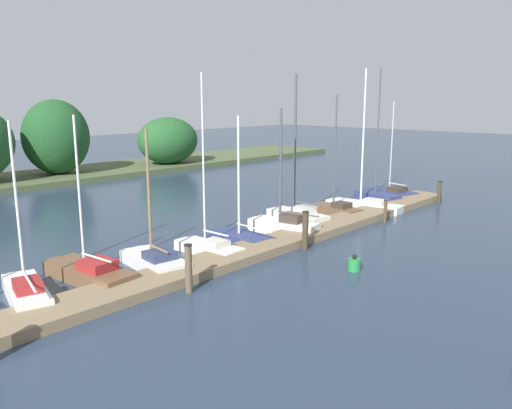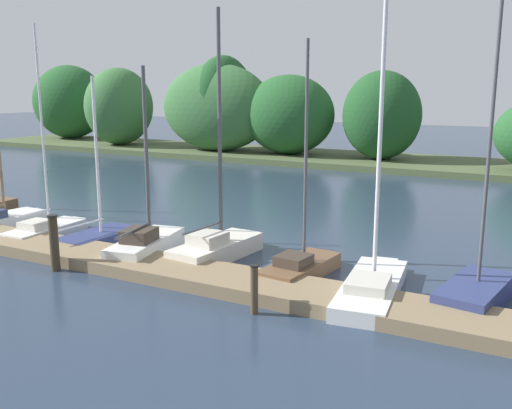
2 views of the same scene
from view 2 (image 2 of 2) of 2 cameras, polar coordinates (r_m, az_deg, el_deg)
dock_pier at (r=17.99m, az=-15.90°, el=-4.97°), size 28.29×1.80×0.35m
far_shore at (r=43.22m, az=-2.70°, el=8.89°), size 65.35×8.38×7.38m
sailboat_3 at (r=23.42m, az=-24.04°, el=-1.30°), size 1.73×3.52×5.16m
sailboat_4 at (r=21.39m, az=-20.15°, el=-2.18°), size 1.24×3.30×7.22m
sailboat_5 at (r=20.05m, az=-15.33°, el=-2.91°), size 1.49×3.44×5.52m
sailboat_6 at (r=18.15m, az=-10.77°, el=-3.75°), size 1.72×3.63×5.79m
sailboat_7 at (r=17.65m, az=-3.81°, el=-3.95°), size 1.57×3.68×7.41m
sailboat_8 at (r=16.04m, az=4.56°, el=-5.96°), size 1.43×3.14×6.42m
sailboat_9 at (r=14.92m, az=11.53°, el=-7.53°), size 1.79×4.56×7.83m
sailboat_10 at (r=15.05m, az=21.14°, el=-7.81°), size 1.65×3.10×7.98m
mooring_piling_2 at (r=17.31m, az=-19.47°, el=-3.62°), size 0.29×0.29×1.64m
mooring_piling_3 at (r=13.37m, az=-0.18°, el=-8.45°), size 0.21×0.21×1.19m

